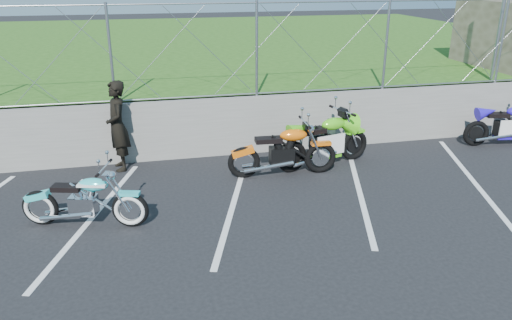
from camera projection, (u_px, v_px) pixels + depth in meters
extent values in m
plane|color=black|center=(246.00, 227.00, 8.01)|extent=(90.00, 90.00, 0.00)
cube|color=slate|center=(212.00, 127.00, 10.97)|extent=(30.00, 0.22, 1.30)
cube|color=#275115|center=(176.00, 56.00, 20.08)|extent=(30.00, 20.00, 1.30)
cylinder|color=gray|center=(208.00, 3.00, 10.05)|extent=(28.00, 0.03, 0.03)
cylinder|color=gray|center=(211.00, 96.00, 10.72)|extent=(28.00, 0.03, 0.03)
cylinder|color=gray|center=(501.00, 18.00, 12.10)|extent=(0.08, 0.08, 3.00)
cube|color=silver|center=(94.00, 215.00, 8.41)|extent=(1.49, 4.31, 0.01)
cube|color=silver|center=(234.00, 201.00, 8.92)|extent=(1.49, 4.31, 0.01)
cube|color=silver|center=(359.00, 189.00, 9.43)|extent=(1.49, 4.31, 0.01)
cube|color=silver|center=(471.00, 178.00, 9.94)|extent=(1.49, 4.31, 0.01)
torus|color=black|center=(40.00, 208.00, 8.01)|extent=(0.60, 0.26, 0.60)
torus|color=black|center=(130.00, 210.00, 7.94)|extent=(0.60, 0.26, 0.60)
cube|color=silver|center=(84.00, 205.00, 7.95)|extent=(0.47, 0.36, 0.31)
ellipsoid|color=#34CFD1|center=(93.00, 185.00, 7.82)|extent=(0.52, 0.34, 0.21)
cube|color=black|center=(67.00, 188.00, 7.86)|extent=(0.49, 0.33, 0.08)
cube|color=#34CFD1|center=(129.00, 194.00, 7.84)|extent=(0.37, 0.22, 0.05)
cylinder|color=silver|center=(104.00, 168.00, 7.70)|extent=(0.20, 0.63, 0.03)
torus|color=black|center=(244.00, 162.00, 9.83)|extent=(0.65, 0.15, 0.65)
torus|color=black|center=(320.00, 158.00, 10.09)|extent=(0.65, 0.15, 0.65)
cube|color=black|center=(282.00, 156.00, 9.93)|extent=(0.50, 0.32, 0.35)
ellipsoid|color=orange|center=(293.00, 135.00, 9.81)|extent=(0.56, 0.28, 0.24)
cube|color=black|center=(268.00, 140.00, 9.76)|extent=(0.53, 0.28, 0.09)
cube|color=orange|center=(321.00, 143.00, 9.98)|extent=(0.40, 0.18, 0.06)
cylinder|color=silver|center=(305.00, 122.00, 9.76)|extent=(0.07, 0.75, 0.03)
torus|color=black|center=(292.00, 157.00, 10.11)|extent=(0.68, 0.28, 0.67)
torus|color=black|center=(354.00, 145.00, 10.79)|extent=(0.68, 0.28, 0.67)
cube|color=black|center=(323.00, 146.00, 10.40)|extent=(0.57, 0.43, 0.38)
ellipsoid|color=#5ADB1B|center=(334.00, 124.00, 10.35)|extent=(0.64, 0.41, 0.26)
cube|color=black|center=(312.00, 131.00, 10.15)|extent=(0.61, 0.40, 0.10)
cube|color=#5ADB1B|center=(355.00, 131.00, 10.68)|extent=(0.45, 0.27, 0.07)
cylinder|color=silver|center=(342.00, 111.00, 10.34)|extent=(0.23, 0.78, 0.03)
torus|color=black|center=(476.00, 133.00, 11.66)|extent=(0.62, 0.20, 0.61)
cube|color=black|center=(505.00, 129.00, 11.67)|extent=(0.51, 0.35, 0.35)
cube|color=black|center=(497.00, 115.00, 11.54)|extent=(0.54, 0.32, 0.09)
imported|color=black|center=(118.00, 126.00, 10.07)|extent=(0.55, 0.74, 1.85)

